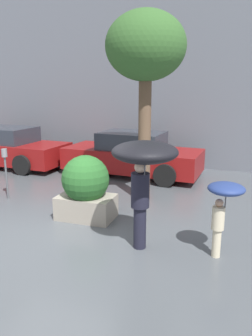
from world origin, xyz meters
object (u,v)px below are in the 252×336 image
at_px(street_tree, 146,51).
at_px(parking_meter, 5,163).
at_px(person_child, 224,200).
at_px(planter_box, 86,188).
at_px(person_adult, 144,163).
at_px(parked_car_near, 132,155).
at_px(parked_car_far, 6,148).

height_order(street_tree, parking_meter, street_tree).
relative_size(person_child, street_tree, 0.29).
xyz_separation_m(planter_box, person_child, (2.82, -0.84, 0.31)).
height_order(person_child, parking_meter, person_child).
relative_size(person_adult, parked_car_near, 0.43).
bearing_deg(person_child, street_tree, 128.76).
bearing_deg(person_child, person_adult, -173.28).
height_order(planter_box, parked_car_far, parked_car_far).
bearing_deg(planter_box, parked_car_near, 92.03).
distance_m(person_child, parked_car_far, 8.84).
height_order(person_adult, street_tree, street_tree).
xyz_separation_m(parked_car_near, street_tree, (1.00, -2.24, 2.91)).
bearing_deg(parked_car_near, person_child, -143.09).
relative_size(planter_box, parking_meter, 1.07).
xyz_separation_m(planter_box, parked_car_near, (-0.13, 3.76, -0.05)).
xyz_separation_m(planter_box, street_tree, (0.87, 1.52, 2.87)).
bearing_deg(planter_box, person_adult, -33.35).
bearing_deg(parking_meter, person_child, -14.68).
bearing_deg(street_tree, planter_box, -119.68).
distance_m(person_child, parking_meter, 5.44).
bearing_deg(person_adult, person_child, 53.18).
xyz_separation_m(parked_car_near, parked_car_far, (-4.68, -0.18, 0.00)).
bearing_deg(parking_meter, street_tree, 16.64).
xyz_separation_m(planter_box, parking_meter, (-2.44, 0.53, 0.24)).
bearing_deg(planter_box, person_child, -16.64).
distance_m(person_adult, parking_meter, 4.31).
distance_m(person_child, street_tree, 3.99).
xyz_separation_m(planter_box, parked_car_far, (-4.82, 3.58, -0.05)).
distance_m(person_adult, street_tree, 3.29).
bearing_deg(parked_car_near, person_adult, -156.48).
xyz_separation_m(person_adult, parked_car_near, (-1.67, 4.78, -0.92)).
distance_m(planter_box, person_adult, 2.04).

